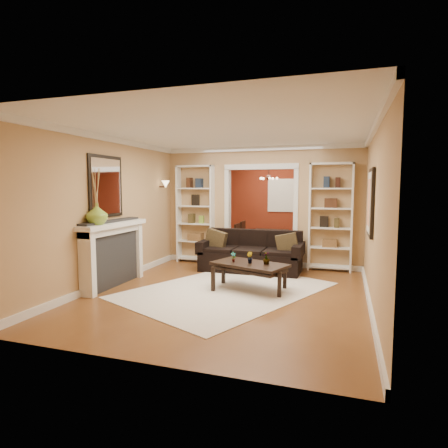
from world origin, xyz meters
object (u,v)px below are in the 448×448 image
(coffee_table, at_px, (250,277))
(fireplace, at_px, (115,254))
(bookshelf_right, at_px, (331,217))
(dining_table, at_px, (268,243))
(sofa, at_px, (251,251))
(bookshelf_left, at_px, (196,214))

(coffee_table, xyz_separation_m, fireplace, (-2.39, -0.48, 0.34))
(bookshelf_right, relative_size, dining_table, 1.36)
(sofa, bearing_deg, coffee_table, -76.66)
(sofa, bearing_deg, bookshelf_left, 158.86)
(fireplace, height_order, dining_table, fireplace)
(sofa, xyz_separation_m, coffee_table, (0.35, -1.47, -0.19))
(bookshelf_right, bearing_deg, sofa, -160.08)
(fireplace, bearing_deg, bookshelf_left, 77.95)
(coffee_table, distance_m, fireplace, 2.46)
(sofa, height_order, dining_table, sofa)
(sofa, xyz_separation_m, fireplace, (-2.04, -1.95, 0.15))
(coffee_table, bearing_deg, fireplace, -149.33)
(dining_table, bearing_deg, bookshelf_left, 138.05)
(bookshelf_left, xyz_separation_m, bookshelf_right, (3.10, 0.00, 0.00))
(sofa, distance_m, bookshelf_left, 1.76)
(coffee_table, xyz_separation_m, dining_table, (-0.41, 3.65, 0.06))
(bookshelf_right, bearing_deg, bookshelf_left, 180.00)
(sofa, bearing_deg, fireplace, -136.29)
(bookshelf_left, xyz_separation_m, fireplace, (-0.54, -2.53, -0.57))
(sofa, relative_size, dining_table, 1.30)
(coffee_table, height_order, bookshelf_left, bookshelf_left)
(coffee_table, xyz_separation_m, bookshelf_right, (1.25, 2.05, 0.91))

